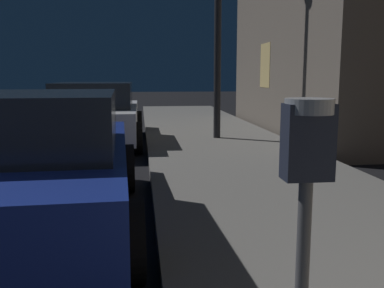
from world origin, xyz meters
name	(u,v)px	position (x,y,z in m)	size (l,w,h in m)	color
parking_meter	(306,182)	(4.52, -0.93, 1.18)	(0.19, 0.19, 1.36)	#59595B
car_blue	(40,164)	(2.85, 1.93, 0.71)	(2.09, 4.40, 1.43)	navy
car_white	(96,114)	(2.85, 7.63, 0.71)	(2.11, 4.41, 1.43)	silver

